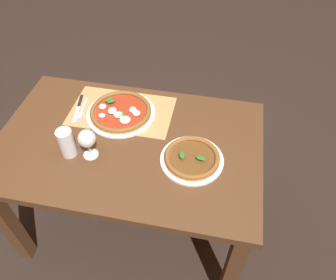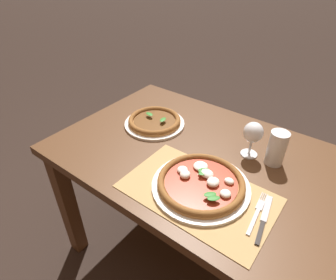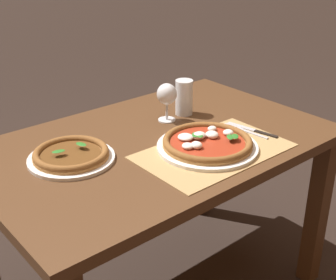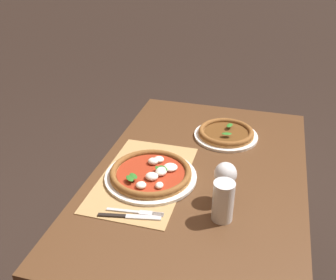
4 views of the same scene
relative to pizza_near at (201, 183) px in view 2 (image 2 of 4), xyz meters
name	(u,v)px [view 2 (image 2 of 4)]	position (x,y,z in m)	size (l,w,h in m)	color
ground_plane	(195,257)	(-0.09, 0.17, -0.76)	(24.00, 24.00, 0.00)	black
dining_table	(203,175)	(-0.09, 0.17, -0.13)	(1.29, 0.82, 0.74)	#4C301C
paper_placemat	(198,193)	(0.01, -0.03, -0.02)	(0.53, 0.32, 0.00)	#A88451
pizza_near	(201,183)	(0.00, 0.00, 0.00)	(0.36, 0.36, 0.05)	silver
pizza_far	(155,121)	(-0.41, 0.23, 0.00)	(0.29, 0.29, 0.04)	silver
wine_glass	(253,134)	(0.06, 0.29, 0.08)	(0.08, 0.08, 0.16)	silver
pint_glass	(277,149)	(0.16, 0.30, 0.05)	(0.07, 0.07, 0.15)	silver
fork	(257,212)	(0.21, 0.01, -0.02)	(0.04, 0.20, 0.00)	#B7B7BC
knife	(264,219)	(0.24, 0.00, -0.02)	(0.06, 0.21, 0.01)	black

